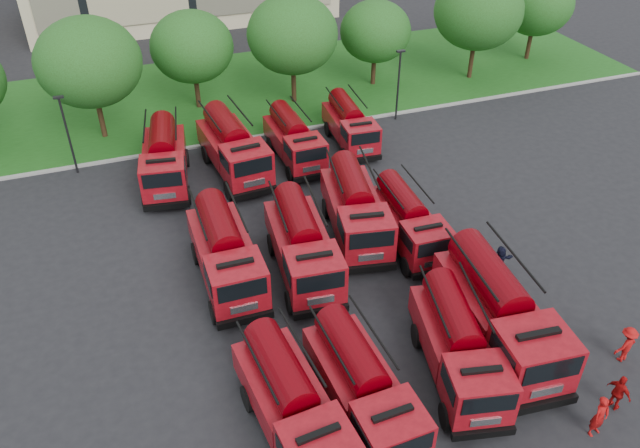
{
  "coord_description": "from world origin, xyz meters",
  "views": [
    {
      "loc": [
        -7.37,
        -19.62,
        19.92
      ],
      "look_at": [
        1.44,
        4.35,
        1.8
      ],
      "focal_mm": 35.0,
      "sensor_mm": 36.0,
      "label": 1
    }
  ],
  "objects_px": {
    "fire_truck_5": "(302,245)",
    "firefighter_5": "(497,274)",
    "fire_truck_9": "(233,148)",
    "firefighter_3": "(620,359)",
    "fire_truck_0": "(292,404)",
    "fire_truck_3": "(499,312)",
    "fire_truck_8": "(164,158)",
    "fire_truck_4": "(226,253)",
    "fire_truck_7": "(408,221)",
    "fire_truck_6": "(355,208)",
    "firefighter_2": "(613,407)",
    "fire_truck_11": "(350,124)",
    "fire_truck_2": "(458,346)",
    "firefighter_4": "(302,279)",
    "firefighter_0": "(593,433)",
    "fire_truck_1": "(362,386)",
    "fire_truck_10": "(294,139)"
  },
  "relations": [
    {
      "from": "fire_truck_9",
      "to": "firefighter_0",
      "type": "bearing_deg",
      "value": -75.58
    },
    {
      "from": "firefighter_3",
      "to": "firefighter_5",
      "type": "bearing_deg",
      "value": -84.77
    },
    {
      "from": "fire_truck_10",
      "to": "firefighter_2",
      "type": "xyz_separation_m",
      "value": [
        5.57,
        -22.83,
        -1.5
      ]
    },
    {
      "from": "fire_truck_9",
      "to": "firefighter_3",
      "type": "xyz_separation_m",
      "value": [
        11.59,
        -20.73,
        -1.75
      ]
    },
    {
      "from": "fire_truck_6",
      "to": "firefighter_4",
      "type": "bearing_deg",
      "value": -136.23
    },
    {
      "from": "fire_truck_6",
      "to": "fire_truck_11",
      "type": "height_order",
      "value": "fire_truck_6"
    },
    {
      "from": "firefighter_0",
      "to": "fire_truck_11",
      "type": "bearing_deg",
      "value": 78.56
    },
    {
      "from": "fire_truck_11",
      "to": "firefighter_4",
      "type": "bearing_deg",
      "value": -117.39
    },
    {
      "from": "fire_truck_0",
      "to": "firefighter_5",
      "type": "xyz_separation_m",
      "value": [
        12.39,
        5.28,
        -1.58
      ]
    },
    {
      "from": "fire_truck_5",
      "to": "firefighter_4",
      "type": "xyz_separation_m",
      "value": [
        -0.22,
        -0.49,
        -1.68
      ]
    },
    {
      "from": "fire_truck_5",
      "to": "fire_truck_6",
      "type": "height_order",
      "value": "fire_truck_6"
    },
    {
      "from": "fire_truck_0",
      "to": "firefighter_5",
      "type": "height_order",
      "value": "fire_truck_0"
    },
    {
      "from": "fire_truck_0",
      "to": "firefighter_0",
      "type": "height_order",
      "value": "fire_truck_0"
    },
    {
      "from": "fire_truck_2",
      "to": "firefighter_5",
      "type": "xyz_separation_m",
      "value": [
        5.27,
        4.84,
        -1.57
      ]
    },
    {
      "from": "fire_truck_4",
      "to": "fire_truck_5",
      "type": "height_order",
      "value": "fire_truck_4"
    },
    {
      "from": "fire_truck_8",
      "to": "firefighter_5",
      "type": "xyz_separation_m",
      "value": [
        13.97,
        -14.36,
        -1.66
      ]
    },
    {
      "from": "fire_truck_3",
      "to": "fire_truck_8",
      "type": "distance_m",
      "value": 21.44
    },
    {
      "from": "fire_truck_1",
      "to": "firefighter_2",
      "type": "bearing_deg",
      "value": -20.7
    },
    {
      "from": "fire_truck_8",
      "to": "fire_truck_9",
      "type": "height_order",
      "value": "fire_truck_9"
    },
    {
      "from": "fire_truck_3",
      "to": "fire_truck_6",
      "type": "distance_m",
      "value": 9.76
    },
    {
      "from": "firefighter_0",
      "to": "firefighter_4",
      "type": "relative_size",
      "value": 1.29
    },
    {
      "from": "fire_truck_3",
      "to": "firefighter_0",
      "type": "bearing_deg",
      "value": -73.21
    },
    {
      "from": "fire_truck_2",
      "to": "fire_truck_4",
      "type": "height_order",
      "value": "fire_truck_4"
    },
    {
      "from": "fire_truck_5",
      "to": "firefighter_5",
      "type": "relative_size",
      "value": 4.59
    },
    {
      "from": "fire_truck_0",
      "to": "fire_truck_2",
      "type": "relative_size",
      "value": 0.98
    },
    {
      "from": "fire_truck_6",
      "to": "fire_truck_10",
      "type": "distance_m",
      "value": 8.84
    },
    {
      "from": "fire_truck_8",
      "to": "fire_truck_9",
      "type": "xyz_separation_m",
      "value": [
        4.14,
        -0.27,
        0.09
      ]
    },
    {
      "from": "fire_truck_2",
      "to": "fire_truck_10",
      "type": "distance_m",
      "value": 19.14
    },
    {
      "from": "fire_truck_6",
      "to": "firefighter_2",
      "type": "height_order",
      "value": "fire_truck_6"
    },
    {
      "from": "fire_truck_6",
      "to": "fire_truck_7",
      "type": "xyz_separation_m",
      "value": [
        2.25,
        -1.69,
        -0.22
      ]
    },
    {
      "from": "firefighter_4",
      "to": "fire_truck_2",
      "type": "bearing_deg",
      "value": 173.36
    },
    {
      "from": "fire_truck_9",
      "to": "fire_truck_11",
      "type": "xyz_separation_m",
      "value": [
        8.13,
        1.02,
        -0.29
      ]
    },
    {
      "from": "fire_truck_0",
      "to": "fire_truck_1",
      "type": "relative_size",
      "value": 1.03
    },
    {
      "from": "fire_truck_5",
      "to": "fire_truck_11",
      "type": "relative_size",
      "value": 1.16
    },
    {
      "from": "fire_truck_7",
      "to": "firefighter_5",
      "type": "xyz_separation_m",
      "value": [
        3.13,
        -3.78,
        -1.48
      ]
    },
    {
      "from": "fire_truck_2",
      "to": "fire_truck_10",
      "type": "bearing_deg",
      "value": 104.53
    },
    {
      "from": "fire_truck_8",
      "to": "firefighter_2",
      "type": "distance_m",
      "value": 26.72
    },
    {
      "from": "fire_truck_1",
      "to": "fire_truck_4",
      "type": "bearing_deg",
      "value": 105.2
    },
    {
      "from": "fire_truck_5",
      "to": "fire_truck_10",
      "type": "height_order",
      "value": "fire_truck_5"
    },
    {
      "from": "fire_truck_1",
      "to": "fire_truck_8",
      "type": "height_order",
      "value": "fire_truck_8"
    },
    {
      "from": "fire_truck_0",
      "to": "fire_truck_11",
      "type": "bearing_deg",
      "value": 57.58
    },
    {
      "from": "fire_truck_1",
      "to": "fire_truck_3",
      "type": "bearing_deg",
      "value": 9.76
    },
    {
      "from": "fire_truck_11",
      "to": "firefighter_0",
      "type": "height_order",
      "value": "fire_truck_11"
    },
    {
      "from": "fire_truck_2",
      "to": "firefighter_4",
      "type": "bearing_deg",
      "value": 129.6
    },
    {
      "from": "fire_truck_0",
      "to": "fire_truck_8",
      "type": "height_order",
      "value": "fire_truck_8"
    },
    {
      "from": "firefighter_3",
      "to": "fire_truck_4",
      "type": "bearing_deg",
      "value": -46.43
    },
    {
      "from": "fire_truck_4",
      "to": "firefighter_3",
      "type": "relative_size",
      "value": 4.21
    },
    {
      "from": "fire_truck_4",
      "to": "fire_truck_6",
      "type": "bearing_deg",
      "value": 11.1
    },
    {
      "from": "fire_truck_6",
      "to": "fire_truck_0",
      "type": "bearing_deg",
      "value": -112.44
    },
    {
      "from": "fire_truck_9",
      "to": "firefighter_5",
      "type": "relative_size",
      "value": 4.76
    }
  ]
}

